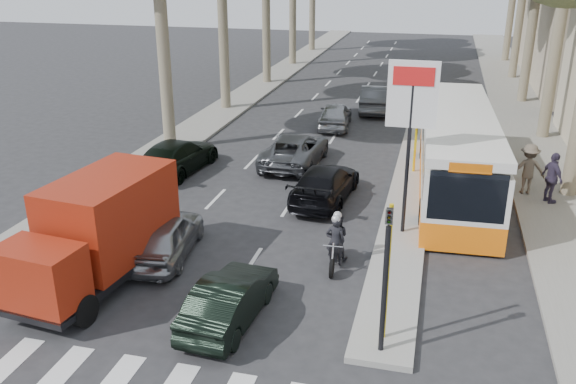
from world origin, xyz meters
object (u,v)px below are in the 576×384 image
at_px(red_truck, 99,230).
at_px(motorcycle, 336,240).
at_px(city_bus, 456,150).
at_px(silver_hatchback, 165,236).
at_px(dark_hatchback, 230,299).

xyz_separation_m(red_truck, motorcycle, (6.04, 2.60, -0.79)).
height_order(red_truck, city_bus, city_bus).
xyz_separation_m(silver_hatchback, motorcycle, (4.99, 0.82, 0.07)).
relative_size(city_bus, motorcycle, 6.08).
distance_m(dark_hatchback, red_truck, 4.27).
bearing_deg(dark_hatchback, silver_hatchback, -39.15).
xyz_separation_m(silver_hatchback, dark_hatchback, (3.00, -2.81, -0.06)).
height_order(dark_hatchback, red_truck, red_truck).
bearing_deg(red_truck, motorcycle, 29.80).
height_order(silver_hatchback, motorcycle, motorcycle).
bearing_deg(motorcycle, city_bus, 61.99).
relative_size(silver_hatchback, red_truck, 0.69).
bearing_deg(motorcycle, silver_hatchback, -173.47).
distance_m(dark_hatchback, motorcycle, 4.14).
bearing_deg(red_truck, city_bus, 52.42).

